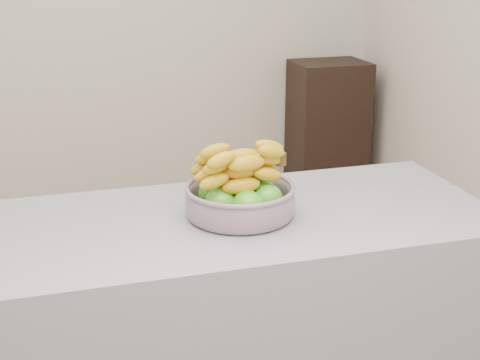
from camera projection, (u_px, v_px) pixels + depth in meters
name	position (u px, v px, depth m)	size (l,w,h in m)	color
cabinet	(327.00, 125.00, 4.53)	(0.48, 0.38, 0.86)	black
fruit_bowl	(240.00, 195.00, 1.75)	(0.29, 0.29, 0.18)	#99A1B8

